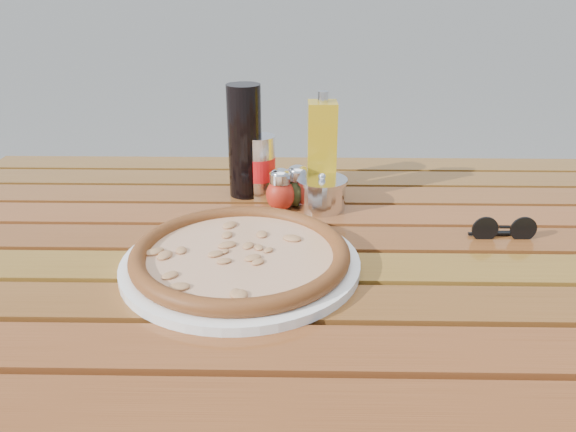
{
  "coord_description": "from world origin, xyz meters",
  "views": [
    {
      "loc": [
        0.02,
        -0.86,
        1.16
      ],
      "look_at": [
        0.0,
        0.02,
        0.78
      ],
      "focal_mm": 35.0,
      "sensor_mm": 36.0,
      "label": 1
    }
  ],
  "objects_px": {
    "oregano_shaker": "(298,187)",
    "dark_bottle": "(245,141)",
    "table": "(288,276)",
    "pepper_shaker": "(280,190)",
    "olive_oil_cruet": "(322,150)",
    "sunglasses": "(503,230)",
    "plate": "(241,263)",
    "parmesan_tin": "(322,193)",
    "pizza": "(240,254)",
    "soda_can": "(259,166)"
  },
  "relations": [
    {
      "from": "sunglasses",
      "to": "soda_can",
      "type": "bearing_deg",
      "value": 153.52
    },
    {
      "from": "soda_can",
      "to": "parmesan_tin",
      "type": "relative_size",
      "value": 1.05
    },
    {
      "from": "pizza",
      "to": "oregano_shaker",
      "type": "distance_m",
      "value": 0.26
    },
    {
      "from": "pizza",
      "to": "soda_can",
      "type": "xyz_separation_m",
      "value": [
        0.01,
        0.31,
        0.04
      ]
    },
    {
      "from": "dark_bottle",
      "to": "soda_can",
      "type": "bearing_deg",
      "value": 8.25
    },
    {
      "from": "pizza",
      "to": "sunglasses",
      "type": "xyz_separation_m",
      "value": [
        0.43,
        0.11,
        -0.01
      ]
    },
    {
      "from": "dark_bottle",
      "to": "sunglasses",
      "type": "height_order",
      "value": "dark_bottle"
    },
    {
      "from": "plate",
      "to": "pepper_shaker",
      "type": "bearing_deg",
      "value": 76.94
    },
    {
      "from": "plate",
      "to": "oregano_shaker",
      "type": "height_order",
      "value": "oregano_shaker"
    },
    {
      "from": "plate",
      "to": "parmesan_tin",
      "type": "relative_size",
      "value": 3.14
    },
    {
      "from": "sunglasses",
      "to": "pizza",
      "type": "bearing_deg",
      "value": -166.57
    },
    {
      "from": "table",
      "to": "olive_oil_cruet",
      "type": "height_order",
      "value": "olive_oil_cruet"
    },
    {
      "from": "table",
      "to": "sunglasses",
      "type": "height_order",
      "value": "sunglasses"
    },
    {
      "from": "oregano_shaker",
      "to": "dark_bottle",
      "type": "bearing_deg",
      "value": 149.87
    },
    {
      "from": "pizza",
      "to": "olive_oil_cruet",
      "type": "height_order",
      "value": "olive_oil_cruet"
    },
    {
      "from": "oregano_shaker",
      "to": "dark_bottle",
      "type": "relative_size",
      "value": 0.37
    },
    {
      "from": "pepper_shaker",
      "to": "oregano_shaker",
      "type": "height_order",
      "value": "same"
    },
    {
      "from": "oregano_shaker",
      "to": "dark_bottle",
      "type": "height_order",
      "value": "dark_bottle"
    },
    {
      "from": "pepper_shaker",
      "to": "olive_oil_cruet",
      "type": "xyz_separation_m",
      "value": [
        0.08,
        0.07,
        0.06
      ]
    },
    {
      "from": "table",
      "to": "parmesan_tin",
      "type": "relative_size",
      "value": 12.22
    },
    {
      "from": "table",
      "to": "dark_bottle",
      "type": "bearing_deg",
      "value": 113.53
    },
    {
      "from": "pepper_shaker",
      "to": "dark_bottle",
      "type": "relative_size",
      "value": 0.37
    },
    {
      "from": "plate",
      "to": "pizza",
      "type": "bearing_deg",
      "value": 0.0
    },
    {
      "from": "pepper_shaker",
      "to": "pizza",
      "type": "bearing_deg",
      "value": -103.06
    },
    {
      "from": "pizza",
      "to": "dark_bottle",
      "type": "relative_size",
      "value": 2.05
    },
    {
      "from": "plate",
      "to": "dark_bottle",
      "type": "distance_m",
      "value": 0.33
    },
    {
      "from": "dark_bottle",
      "to": "parmesan_tin",
      "type": "relative_size",
      "value": 1.92
    },
    {
      "from": "oregano_shaker",
      "to": "pizza",
      "type": "bearing_deg",
      "value": -108.89
    },
    {
      "from": "pizza",
      "to": "parmesan_tin",
      "type": "xyz_separation_m",
      "value": [
        0.13,
        0.24,
        0.01
      ]
    },
    {
      "from": "table",
      "to": "oregano_shaker",
      "type": "relative_size",
      "value": 17.07
    },
    {
      "from": "olive_oil_cruet",
      "to": "sunglasses",
      "type": "distance_m",
      "value": 0.36
    },
    {
      "from": "soda_can",
      "to": "sunglasses",
      "type": "bearing_deg",
      "value": -25.61
    },
    {
      "from": "parmesan_tin",
      "to": "olive_oil_cruet",
      "type": "bearing_deg",
      "value": 89.29
    },
    {
      "from": "plate",
      "to": "olive_oil_cruet",
      "type": "xyz_separation_m",
      "value": [
        0.13,
        0.3,
        0.09
      ]
    },
    {
      "from": "table",
      "to": "pepper_shaker",
      "type": "distance_m",
      "value": 0.17
    },
    {
      "from": "pepper_shaker",
      "to": "soda_can",
      "type": "height_order",
      "value": "soda_can"
    },
    {
      "from": "oregano_shaker",
      "to": "sunglasses",
      "type": "xyz_separation_m",
      "value": [
        0.35,
        -0.14,
        -0.02
      ]
    },
    {
      "from": "oregano_shaker",
      "to": "soda_can",
      "type": "xyz_separation_m",
      "value": [
        -0.08,
        0.06,
        0.02
      ]
    },
    {
      "from": "table",
      "to": "pizza",
      "type": "bearing_deg",
      "value": -122.57
    },
    {
      "from": "oregano_shaker",
      "to": "sunglasses",
      "type": "distance_m",
      "value": 0.37
    },
    {
      "from": "pepper_shaker",
      "to": "parmesan_tin",
      "type": "height_order",
      "value": "pepper_shaker"
    },
    {
      "from": "soda_can",
      "to": "dark_bottle",
      "type": "bearing_deg",
      "value": -171.75
    },
    {
      "from": "olive_oil_cruet",
      "to": "oregano_shaker",
      "type": "bearing_deg",
      "value": -133.55
    },
    {
      "from": "pizza",
      "to": "oregano_shaker",
      "type": "bearing_deg",
      "value": 71.11
    },
    {
      "from": "plate",
      "to": "soda_can",
      "type": "height_order",
      "value": "soda_can"
    },
    {
      "from": "dark_bottle",
      "to": "parmesan_tin",
      "type": "height_order",
      "value": "dark_bottle"
    },
    {
      "from": "plate",
      "to": "parmesan_tin",
      "type": "xyz_separation_m",
      "value": [
        0.13,
        0.24,
        0.02
      ]
    },
    {
      "from": "table",
      "to": "pepper_shaker",
      "type": "xyz_separation_m",
      "value": [
        -0.02,
        0.12,
        0.11
      ]
    },
    {
      "from": "pizza",
      "to": "sunglasses",
      "type": "height_order",
      "value": "sunglasses"
    },
    {
      "from": "soda_can",
      "to": "pepper_shaker",
      "type": "bearing_deg",
      "value": -61.43
    }
  ]
}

